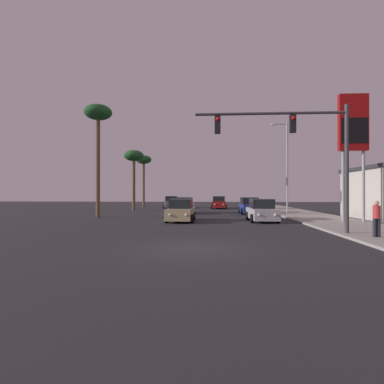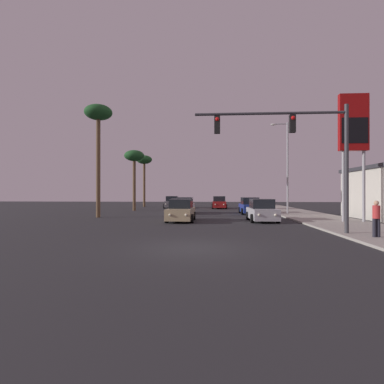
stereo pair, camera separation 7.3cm
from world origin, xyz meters
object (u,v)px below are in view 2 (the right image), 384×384
at_px(gas_station_sign, 353,129).
at_px(pedestrian_on_sidewalk, 376,217).
at_px(car_white, 185,206).
at_px(car_silver, 262,211).
at_px(traffic_light_mast, 301,142).
at_px(palm_tree_near, 98,119).
at_px(car_red, 219,203).
at_px(car_tan, 181,211).
at_px(palm_tree_mid, 134,158).
at_px(car_blue, 250,206).
at_px(street_lamp, 286,163).
at_px(car_grey, 172,203).
at_px(palm_tree_far, 144,162).

relative_size(gas_station_sign, pedestrian_on_sidewalk, 5.39).
bearing_deg(car_white, pedestrian_on_sidewalk, 122.12).
distance_m(car_silver, traffic_light_mast, 8.42).
relative_size(gas_station_sign, palm_tree_near, 0.91).
distance_m(car_red, palm_tree_near, 20.78).
height_order(car_tan, palm_tree_near, palm_tree_near).
distance_m(car_red, traffic_light_mast, 26.39).
bearing_deg(palm_tree_mid, traffic_light_mast, -55.39).
relative_size(car_silver, palm_tree_mid, 0.59).
relative_size(car_blue, traffic_light_mast, 0.56).
distance_m(car_blue, gas_station_sign, 12.49).
bearing_deg(car_red, street_lamp, 119.64).
relative_size(traffic_light_mast, palm_tree_near, 0.79).
relative_size(car_blue, car_silver, 1.00).
height_order(gas_station_sign, palm_tree_mid, gas_station_sign).
bearing_deg(pedestrian_on_sidewalk, traffic_light_mast, 156.09).
relative_size(car_grey, traffic_light_mast, 0.56).
bearing_deg(car_grey, pedestrian_on_sidewalk, 112.89).
bearing_deg(palm_tree_far, car_grey, -35.84).
relative_size(car_white, palm_tree_near, 0.44).
xyz_separation_m(car_red, car_grey, (-6.64, 0.73, 0.00)).
height_order(car_red, car_tan, same).
bearing_deg(pedestrian_on_sidewalk, street_lamp, 90.48).
bearing_deg(car_silver, car_blue, -92.05).
xyz_separation_m(car_tan, traffic_light_mast, (6.85, -7.00, 3.99)).
relative_size(car_silver, car_tan, 1.00).
distance_m(palm_tree_mid, palm_tree_near, 10.27).
distance_m(gas_station_sign, palm_tree_mid, 23.73).
bearing_deg(gas_station_sign, car_red, 114.37).
relative_size(car_red, car_grey, 0.99).
bearing_deg(car_white, traffic_light_mast, 115.95).
xyz_separation_m(car_grey, car_silver, (9.35, -19.22, 0.00)).
distance_m(car_silver, street_lamp, 9.12).
height_order(car_white, palm_tree_near, palm_tree_near).
bearing_deg(palm_tree_mid, car_blue, -19.15).
xyz_separation_m(gas_station_sign, palm_tree_far, (-20.31, 23.82, 0.26)).
bearing_deg(street_lamp, car_tan, -142.15).
height_order(car_white, car_silver, same).
xyz_separation_m(car_white, palm_tree_mid, (-6.51, 4.39, 5.54)).
bearing_deg(car_grey, gas_station_sign, 125.14).
bearing_deg(palm_tree_near, car_silver, -11.04).
bearing_deg(street_lamp, palm_tree_mid, 161.72).
distance_m(car_white, gas_station_sign, 16.93).
bearing_deg(pedestrian_on_sidewalk, palm_tree_far, 119.63).
relative_size(car_grey, palm_tree_near, 0.44).
relative_size(car_blue, car_white, 1.00).
bearing_deg(street_lamp, car_silver, -116.58).
bearing_deg(car_tan, street_lamp, -140.35).
height_order(car_red, traffic_light_mast, traffic_light_mast).
xyz_separation_m(car_blue, palm_tree_near, (-13.83, -5.41, 7.81)).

